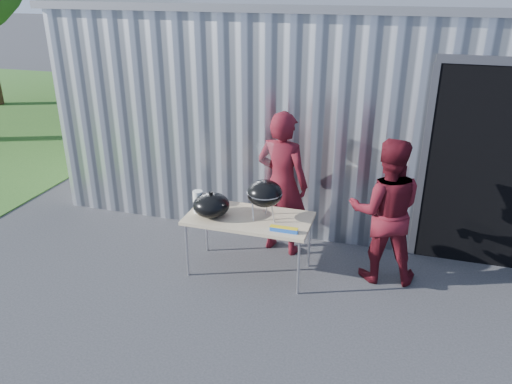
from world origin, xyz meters
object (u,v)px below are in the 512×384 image
(folding_table, at_px, (249,220))
(person_bystander, at_px, (385,211))
(person_cook, at_px, (282,184))
(kettle_grill, at_px, (265,186))

(folding_table, height_order, person_bystander, person_bystander)
(folding_table, relative_size, person_cook, 0.79)
(person_cook, height_order, person_bystander, person_cook)
(folding_table, distance_m, person_cook, 0.74)
(kettle_grill, distance_m, person_bystander, 1.44)
(person_bystander, bearing_deg, kettle_grill, 7.06)
(person_cook, bearing_deg, folding_table, 81.28)
(person_cook, distance_m, person_bystander, 1.35)
(kettle_grill, xyz_separation_m, person_bystander, (1.37, 0.35, -0.29))
(kettle_grill, bearing_deg, person_bystander, 14.22)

